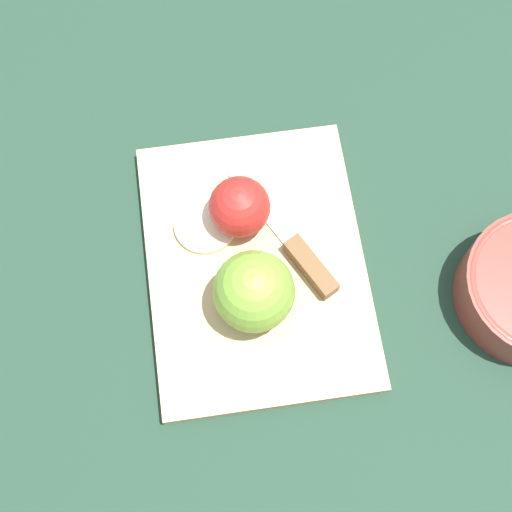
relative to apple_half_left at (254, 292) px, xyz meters
name	(u,v)px	position (x,y,z in m)	size (l,w,h in m)	color
ground_plane	(256,267)	(0.04, -0.02, -0.06)	(4.00, 4.00, 0.00)	#1E3828
cutting_board	(256,265)	(0.04, -0.02, -0.05)	(0.34, 0.28, 0.02)	tan
apple_half_left	(254,292)	(0.00, 0.00, 0.00)	(0.08, 0.08, 0.08)	olive
apple_half_right	(236,208)	(0.09, -0.01, -0.01)	(0.06, 0.06, 0.06)	red
knife	(305,259)	(0.03, -0.06, -0.03)	(0.17, 0.07, 0.02)	silver
apple_slice	(205,225)	(0.10, 0.02, -0.04)	(0.07, 0.07, 0.01)	beige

